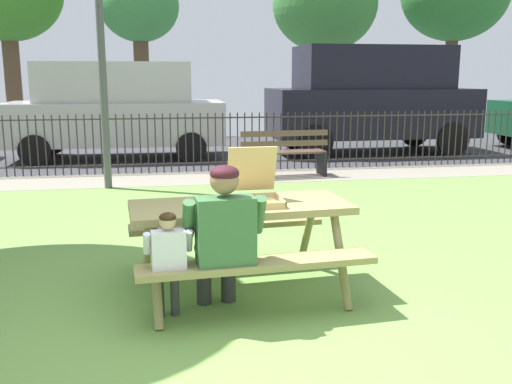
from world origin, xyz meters
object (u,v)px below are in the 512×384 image
picnic_table_foreground (240,224)px  park_bench_center (282,154)px  adult_at_table (223,235)px  lamp_post_walkway (100,23)px  pizza_slice_on_table (206,202)px  parked_car_right (371,97)px  parked_car_center (116,108)px  pizza_box_open (255,192)px  far_tree_center (139,10)px  far_tree_midright (325,5)px  child_at_table (168,257)px

picnic_table_foreground → park_bench_center: park_bench_center is taller
adult_at_table → lamp_post_walkway: size_ratio=0.28×
pizza_slice_on_table → parked_car_right: size_ratio=0.06×
adult_at_table → parked_car_right: (4.49, 8.87, 0.65)m
adult_at_table → parked_car_center: parked_car_center is taller
pizza_slice_on_table → parked_car_center: parked_car_center is taller
pizza_box_open → parked_car_center: (-1.65, 8.35, 0.24)m
park_bench_center → far_tree_center: size_ratio=0.32×
pizza_slice_on_table → parked_car_center: bearing=98.6°
picnic_table_foreground → pizza_box_open: bearing=-1.0°
parked_car_right → far_tree_center: 8.51m
pizza_slice_on_table → adult_at_table: bearing=-82.9°
adult_at_table → far_tree_midright: size_ratio=0.21×
picnic_table_foreground → far_tree_midright: 15.65m
lamp_post_walkway → parked_car_right: (5.77, 3.44, -1.30)m
picnic_table_foreground → child_at_table: (-0.61, -0.58, -0.07)m
lamp_post_walkway → picnic_table_foreground: bearing=-73.3°
adult_at_table → park_bench_center: adult_at_table is taller
picnic_table_foreground → adult_at_table: bearing=-111.4°
pizza_slice_on_table → far_tree_center: (-0.80, 14.37, 3.03)m
picnic_table_foreground → parked_car_right: bearing=62.8°
child_at_table → lamp_post_walkway: lamp_post_walkway is taller
child_at_table → parked_car_center: 8.99m
pizza_box_open → far_tree_center: far_tree_center is taller
lamp_post_walkway → pizza_box_open: bearing=-71.9°
lamp_post_walkway → far_tree_center: 9.63m
far_tree_center → parked_car_center: bearing=-94.1°
park_bench_center → lamp_post_walkway: 3.77m
adult_at_table → far_tree_center: size_ratio=0.24×
pizza_box_open → adult_at_table: pizza_box_open is taller
picnic_table_foreground → child_at_table: 0.84m
pizza_box_open → far_tree_midright: 15.55m
child_at_table → far_tree_midright: size_ratio=0.15×
lamp_post_walkway → parked_car_center: size_ratio=0.93×
park_bench_center → far_tree_midright: (3.35, 9.00, 3.63)m
picnic_table_foreground → parked_car_right: (4.29, 8.35, 0.71)m
pizza_box_open → far_tree_center: bearing=94.8°
pizza_box_open → parked_car_center: 8.52m
parked_car_center → far_tree_midright: 9.34m
pizza_slice_on_table → parked_car_right: bearing=61.1°
lamp_post_walkway → far_tree_center: size_ratio=0.85×
park_bench_center → adult_at_table: bearing=-106.3°
picnic_table_foreground → parked_car_center: (-1.52, 8.35, 0.50)m
park_bench_center → parked_car_center: bearing=136.7°
adult_at_table → park_bench_center: (1.75, 5.97, -0.24)m
pizza_box_open → picnic_table_foreground: bearing=179.0°
pizza_box_open → adult_at_table: bearing=-122.4°
child_at_table → far_tree_midright: bearing=69.9°
picnic_table_foreground → adult_at_table: 0.56m
lamp_post_walkway → parked_car_right: 6.84m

